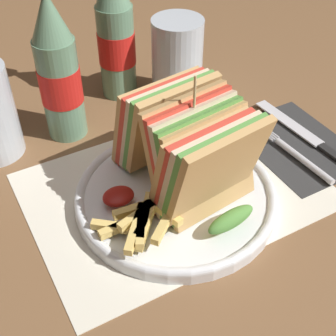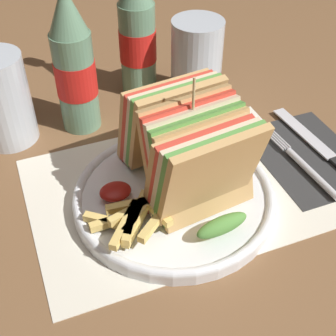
{
  "view_description": "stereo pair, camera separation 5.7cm",
  "coord_description": "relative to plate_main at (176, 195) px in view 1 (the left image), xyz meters",
  "views": [
    {
      "loc": [
        -0.2,
        -0.33,
        0.42
      ],
      "look_at": [
        0.01,
        0.04,
        0.04
      ],
      "focal_mm": 50.0,
      "sensor_mm": 36.0,
      "label": 1
    },
    {
      "loc": [
        -0.15,
        -0.35,
        0.42
      ],
      "look_at": [
        0.01,
        0.04,
        0.04
      ],
      "focal_mm": 50.0,
      "sensor_mm": 36.0,
      "label": 2
    }
  ],
  "objects": [
    {
      "name": "plate_main",
      "position": [
        0.0,
        0.0,
        0.0
      ],
      "size": [
        0.25,
        0.25,
        0.02
      ],
      "color": "white",
      "rests_on": "ground_plane"
    },
    {
      "name": "placemat",
      "position": [
        0.01,
        0.02,
        -0.01
      ],
      "size": [
        0.36,
        0.26,
        0.0
      ],
      "color": "silver",
      "rests_on": "ground_plane"
    },
    {
      "name": "knife",
      "position": [
        0.23,
        0.01,
        -0.0
      ],
      "size": [
        0.03,
        0.21,
        0.0
      ],
      "rotation": [
        0.0,
        0.0,
        0.06
      ],
      "color": "black",
      "rests_on": "napkin"
    },
    {
      "name": "napkin",
      "position": [
        0.21,
        0.01,
        -0.01
      ],
      "size": [
        0.13,
        0.18,
        0.0
      ],
      "color": "#2D2D2D",
      "rests_on": "ground_plane"
    },
    {
      "name": "coke_bottle_far",
      "position": [
        0.05,
        0.26,
        0.09
      ],
      "size": [
        0.06,
        0.06,
        0.24
      ],
      "color": "slate",
      "rests_on": "ground_plane"
    },
    {
      "name": "coke_bottle_near",
      "position": [
        -0.07,
        0.2,
        0.09
      ],
      "size": [
        0.06,
        0.06,
        0.24
      ],
      "color": "slate",
      "rests_on": "ground_plane"
    },
    {
      "name": "fork",
      "position": [
        0.18,
        -0.0,
        -0.0
      ],
      "size": [
        0.02,
        0.17,
        0.01
      ],
      "rotation": [
        0.0,
        0.0,
        0.06
      ],
      "color": "silver",
      "rests_on": "napkin"
    },
    {
      "name": "ground_plane",
      "position": [
        -0.01,
        -0.02,
        -0.01
      ],
      "size": [
        4.0,
        4.0,
        0.0
      ],
      "primitive_type": "plane",
      "color": "brown"
    },
    {
      "name": "fries_pile",
      "position": [
        -0.06,
        -0.03,
        0.02
      ],
      "size": [
        0.11,
        0.07,
        0.02
      ],
      "color": "#E5C166",
      "rests_on": "plate_main"
    },
    {
      "name": "club_sandwich",
      "position": [
        0.02,
        0.0,
        0.06
      ],
      "size": [
        0.13,
        0.2,
        0.16
      ],
      "color": "tan",
      "rests_on": "plate_main"
    },
    {
      "name": "glass_near",
      "position": [
        0.12,
        0.21,
        0.05
      ],
      "size": [
        0.08,
        0.08,
        0.13
      ],
      "color": "silver",
      "rests_on": "ground_plane"
    },
    {
      "name": "ketchup_blob",
      "position": [
        -0.07,
        0.02,
        0.02
      ],
      "size": [
        0.04,
        0.03,
        0.01
      ],
      "color": "maroon",
      "rests_on": "plate_main"
    }
  ]
}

